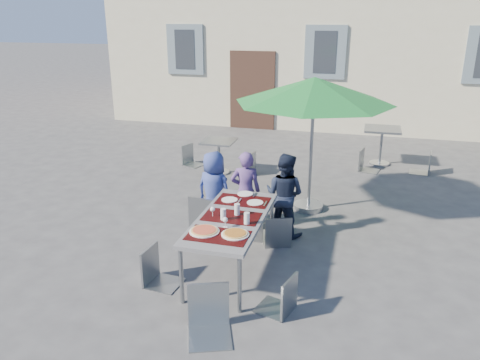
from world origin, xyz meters
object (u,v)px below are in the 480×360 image
(bg_chair_l_0, at_px, (190,143))
(bg_chair_l_1, at_px, (367,147))
(child_0, at_px, (214,190))
(pizza_near_left, at_px, (204,231))
(bg_chair_r_0, at_px, (248,151))
(bg_chair_r_1, at_px, (427,150))
(chair_3, at_px, (155,245))
(cafe_table_0, at_px, (219,152))
(pizza_near_right, at_px, (235,234))
(chair_2, at_px, (278,213))
(cafe_table_1, at_px, (382,139))
(dining_table, at_px, (232,221))
(chair_1, at_px, (250,204))
(chair_5, at_px, (208,284))
(chair_4, at_px, (282,273))
(child_1, at_px, (246,191))
(patio_umbrella, at_px, (314,91))
(chair_0, at_px, (205,192))
(child_2, at_px, (284,195))

(bg_chair_l_0, distance_m, bg_chair_l_1, 3.79)
(child_0, distance_m, bg_chair_l_1, 4.17)
(pizza_near_left, xyz_separation_m, bg_chair_r_0, (-0.59, 4.36, -0.27))
(bg_chair_r_0, relative_size, bg_chair_r_1, 0.98)
(chair_3, xyz_separation_m, bg_chair_r_0, (0.02, 4.40, -0.02))
(cafe_table_0, bearing_deg, bg_chair_l_1, 18.34)
(child_0, height_order, cafe_table_0, child_0)
(cafe_table_0, height_order, bg_chair_l_1, bg_chair_l_1)
(pizza_near_right, height_order, chair_3, chair_3)
(chair_2, height_order, cafe_table_1, chair_2)
(bg_chair_r_1, bearing_deg, dining_table, -119.81)
(bg_chair_r_0, bearing_deg, chair_1, -75.04)
(chair_1, distance_m, bg_chair_r_0, 3.01)
(chair_2, height_order, bg_chair_l_1, bg_chair_l_1)
(chair_2, distance_m, bg_chair_l_1, 4.05)
(chair_5, bearing_deg, dining_table, 95.74)
(pizza_near_left, height_order, bg_chair_r_1, bg_chair_r_1)
(dining_table, bearing_deg, chair_4, -42.89)
(chair_1, bearing_deg, chair_4, -64.94)
(chair_4, relative_size, bg_chair_r_1, 0.97)
(pizza_near_right, bearing_deg, child_1, 100.74)
(bg_chair_r_0, bearing_deg, chair_3, -90.31)
(chair_2, height_order, patio_umbrella, patio_umbrella)
(pizza_near_left, xyz_separation_m, chair_4, (0.97, -0.23, -0.28))
(chair_3, xyz_separation_m, patio_umbrella, (1.49, 2.84, 1.49))
(chair_1, distance_m, bg_chair_l_0, 3.85)
(chair_3, bearing_deg, cafe_table_1, 65.24)
(child_1, bearing_deg, chair_4, 101.40)
(dining_table, xyz_separation_m, bg_chair_r_0, (-0.77, 3.85, -0.20))
(pizza_near_left, bearing_deg, cafe_table_1, 70.31)
(chair_1, bearing_deg, bg_chair_l_1, 67.28)
(child_0, xyz_separation_m, chair_3, (-0.17, -1.74, -0.09))
(patio_umbrella, xyz_separation_m, cafe_table_1, (1.19, 2.97, -1.42))
(dining_table, distance_m, chair_4, 1.10)
(chair_2, xyz_separation_m, cafe_table_0, (-1.80, 2.91, -0.04))
(dining_table, height_order, chair_4, chair_4)
(chair_0, bearing_deg, chair_2, -11.18)
(cafe_table_0, bearing_deg, child_0, -73.79)
(dining_table, height_order, chair_5, chair_5)
(bg_chair_r_0, bearing_deg, chair_4, -71.20)
(cafe_table_0, bearing_deg, chair_4, -64.26)
(chair_4, bearing_deg, chair_2, 102.86)
(chair_1, xyz_separation_m, cafe_table_1, (1.88, 4.32, 0.04))
(child_0, bearing_deg, chair_3, 99.71)
(chair_5, bearing_deg, chair_1, 93.19)
(child_1, relative_size, chair_2, 1.44)
(dining_table, distance_m, chair_0, 1.29)
(child_2, xyz_separation_m, cafe_table_0, (-1.82, 2.50, -0.17))
(chair_1, distance_m, bg_chair_l_1, 4.10)
(child_0, bearing_deg, child_2, -162.15)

